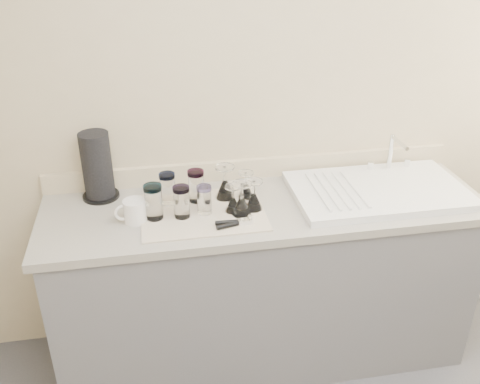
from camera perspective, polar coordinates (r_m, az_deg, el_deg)
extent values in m
cube|color=tan|center=(2.61, 1.47, 8.68)|extent=(3.50, 0.04, 2.50)
cube|color=#5E5E62|center=(2.74, 2.55, -9.87)|extent=(2.00, 0.60, 0.86)
cube|color=gray|center=(2.49, 2.77, -1.66)|extent=(2.06, 0.62, 0.04)
cube|color=white|center=(2.64, 14.50, 0.16)|extent=(0.82, 0.50, 0.03)
cylinder|color=silver|center=(2.82, 15.76, 4.20)|extent=(0.02, 0.02, 0.18)
cylinder|color=silver|center=(2.72, 16.67, 5.07)|extent=(0.02, 0.16, 0.02)
cylinder|color=silver|center=(2.80, 13.73, 2.78)|extent=(0.03, 0.03, 0.04)
cylinder|color=silver|center=(2.89, 17.38, 3.04)|extent=(0.03, 0.03, 0.04)
cube|color=silver|center=(2.41, -3.99, -2.17)|extent=(0.55, 0.42, 0.01)
cylinder|color=white|center=(2.47, -7.71, 0.21)|extent=(0.07, 0.07, 0.13)
cylinder|color=#193EBB|center=(2.43, -7.81, 1.73)|extent=(0.07, 0.07, 0.02)
cylinder|color=white|center=(2.47, -4.70, 0.46)|extent=(0.07, 0.07, 0.13)
cylinder|color=#C7248E|center=(2.43, -4.77, 2.04)|extent=(0.08, 0.08, 0.02)
cylinder|color=white|center=(2.35, -9.18, -1.26)|extent=(0.08, 0.08, 0.14)
cylinder|color=#2C9FCB|center=(2.31, -9.33, 0.46)|extent=(0.08, 0.08, 0.02)
cylinder|color=white|center=(2.34, -6.23, -1.25)|extent=(0.07, 0.07, 0.13)
cylinder|color=#6E3DA2|center=(2.31, -6.32, 0.33)|extent=(0.07, 0.07, 0.02)
cylinder|color=white|center=(2.37, -3.83, -0.99)|extent=(0.06, 0.06, 0.11)
cylinder|color=#8F83D3|center=(2.34, -3.88, 0.42)|extent=(0.07, 0.07, 0.02)
cone|color=white|center=(2.50, -1.60, 0.28)|extent=(0.09, 0.09, 0.08)
cylinder|color=white|center=(2.46, -1.63, 1.85)|extent=(0.01, 0.01, 0.07)
cylinder|color=white|center=(2.45, -1.64, 2.66)|extent=(0.09, 0.09, 0.01)
cone|color=white|center=(2.50, 0.61, 0.15)|extent=(0.07, 0.07, 0.07)
cylinder|color=white|center=(2.48, 0.62, 1.40)|extent=(0.01, 0.01, 0.05)
cylinder|color=white|center=(2.46, 0.62, 2.03)|extent=(0.07, 0.07, 0.01)
cone|color=white|center=(2.39, -0.75, -1.36)|extent=(0.07, 0.07, 0.07)
cylinder|color=white|center=(2.36, -0.76, -0.11)|extent=(0.01, 0.01, 0.05)
cylinder|color=white|center=(2.35, -0.76, 0.53)|extent=(0.07, 0.07, 0.01)
cone|color=white|center=(2.40, 1.47, -1.01)|extent=(0.08, 0.08, 0.07)
cylinder|color=white|center=(2.37, 1.49, 0.41)|extent=(0.01, 0.01, 0.06)
cylinder|color=white|center=(2.36, 1.50, 1.13)|extent=(0.08, 0.08, 0.01)
cone|color=white|center=(2.36, 0.18, -1.51)|extent=(0.09, 0.09, 0.08)
cylinder|color=white|center=(2.33, 0.18, 0.05)|extent=(0.01, 0.01, 0.06)
cylinder|color=white|center=(2.31, 0.18, 0.85)|extent=(0.09, 0.09, 0.01)
cube|color=silver|center=(2.31, 0.56, -3.14)|extent=(0.07, 0.04, 0.02)
cylinder|color=black|center=(2.28, -1.03, -3.52)|extent=(0.13, 0.05, 0.02)
cylinder|color=black|center=(2.30, -1.12, -3.23)|extent=(0.13, 0.03, 0.02)
cylinder|color=white|center=(2.36, -11.13, -2.00)|extent=(0.11, 0.11, 0.10)
torus|color=white|center=(2.36, -12.35, -2.17)|extent=(0.08, 0.02, 0.08)
cylinder|color=black|center=(2.62, -14.58, -0.37)|extent=(0.17, 0.17, 0.01)
cylinder|color=black|center=(2.55, -15.01, 2.83)|extent=(0.14, 0.14, 0.31)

